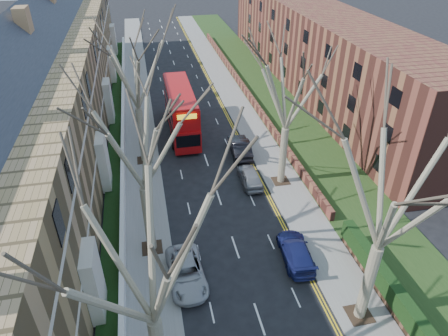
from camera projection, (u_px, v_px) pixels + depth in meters
pavement_left at (138, 113)px, 46.64m from camera, size 3.00×102.00×0.12m
pavement_right at (238, 104)px, 48.73m from camera, size 3.00×102.00×0.12m
terrace_left at (47, 101)px, 35.76m from camera, size 9.70×78.00×13.60m
flats_right at (318, 49)px, 51.39m from camera, size 13.97×54.00×10.00m
front_wall_left at (123, 142)px, 39.45m from camera, size 0.30×78.00×1.00m
grass_verge_right at (273, 101)px, 49.47m from camera, size 6.00×102.00×0.06m
tree_left_mid at (143, 247)px, 14.35m from camera, size 10.50×10.50×14.71m
tree_left_far at (137, 130)px, 22.78m from camera, size 10.15×10.15×14.22m
tree_left_dist at (132, 61)px, 32.51m from camera, size 10.50×10.50×14.71m
tree_right_mid at (397, 180)px, 18.00m from camera, size 10.50×10.50×14.71m
tree_right_far at (290, 80)px, 29.72m from camera, size 10.15×10.15×14.22m
double_decker_bus at (181, 112)px, 41.57m from camera, size 2.85×11.21×4.68m
car_left_far at (186, 272)px, 25.06m from camera, size 2.40×4.89×1.34m
car_right_near at (296, 251)px, 26.64m from camera, size 2.27×4.72×1.33m
car_right_mid at (250, 177)px, 34.18m from camera, size 1.70×4.08×1.38m
car_right_far at (240, 147)px, 38.28m from camera, size 2.00×4.98×1.61m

